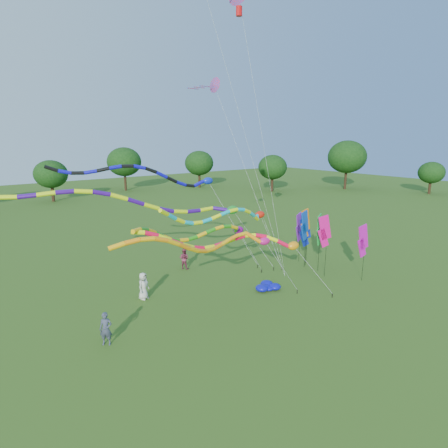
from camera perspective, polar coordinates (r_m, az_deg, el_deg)
ground at (r=24.37m, az=12.05°, el=-12.43°), size 160.00×160.00×0.00m
tree_ring at (r=20.37m, az=19.05°, el=-1.00°), size 114.89×120.73×9.64m
tube_kite_red at (r=21.53m, az=2.44°, el=-2.78°), size 12.32×3.13×6.42m
tube_kite_orange at (r=20.04m, az=-0.80°, el=-2.82°), size 12.80×1.57×6.62m
tube_kite_purple at (r=25.23m, az=-10.39°, el=2.99°), size 17.39×4.70×8.05m
tube_kite_blue at (r=25.35m, az=-10.49°, el=7.15°), size 14.32×3.01×9.32m
tube_kite_cyan at (r=23.15m, az=1.33°, el=1.27°), size 12.11×3.25×7.35m
tube_kite_green at (r=23.24m, az=-2.56°, el=-1.19°), size 11.78×3.42×6.50m
delta_kite_high_c at (r=28.05m, az=-1.54°, el=20.41°), size 5.44×5.10×14.81m
banner_pole_blue_a at (r=30.36m, az=12.19°, el=-0.28°), size 1.16×0.29×4.77m
banner_pole_violet at (r=31.79m, az=11.37°, el=-0.46°), size 1.14×0.41×4.32m
banner_pole_orange at (r=30.59m, az=12.30°, el=0.00°), size 1.16×0.16×4.87m
banner_pole_green at (r=29.73m, az=14.32°, el=-0.87°), size 1.11×0.49×4.67m
banner_pole_magenta_a at (r=28.66m, az=15.03°, el=-1.11°), size 1.11×0.51×4.83m
banner_pole_blue_b at (r=31.55m, az=12.25°, el=-1.18°), size 1.15×0.31×4.01m
banner_pole_magenta_b at (r=28.81m, az=20.40°, el=-2.44°), size 1.16×0.19×4.33m
blue_nylon_heap at (r=26.31m, az=6.75°, el=-9.68°), size 1.14×1.36×0.50m
person_a at (r=25.31m, az=-12.19°, el=-9.21°), size 1.05×0.93×1.81m
person_b at (r=20.65m, az=-17.57°, el=-14.99°), size 0.77×0.72×1.76m
person_c at (r=30.36m, az=-6.10°, el=-5.27°), size 0.98×1.04×1.69m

